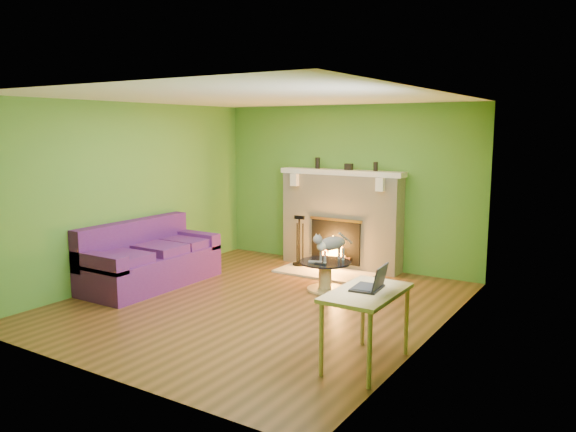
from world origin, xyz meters
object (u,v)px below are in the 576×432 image
(sofa, at_px, (149,260))
(desk, at_px, (366,300))
(coffee_table, at_px, (325,273))
(cat, at_px, (332,247))

(sofa, xyz_separation_m, desk, (3.81, -0.89, 0.29))
(sofa, bearing_deg, coffee_table, 25.79)
(cat, bearing_deg, sofa, -132.79)
(desk, distance_m, cat, 2.51)
(coffee_table, distance_m, cat, 0.39)
(coffee_table, bearing_deg, sofa, -154.21)
(sofa, height_order, coffee_table, sofa)
(coffee_table, relative_size, cat, 1.08)
(sofa, bearing_deg, cat, 26.01)
(coffee_table, height_order, cat, cat)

